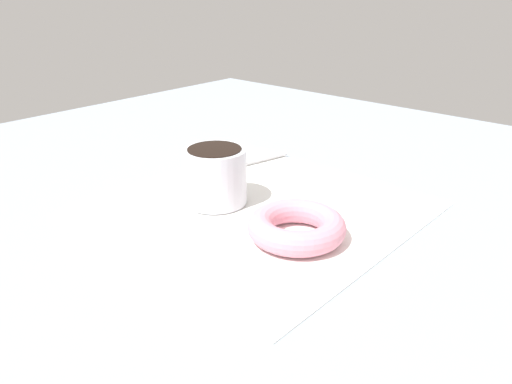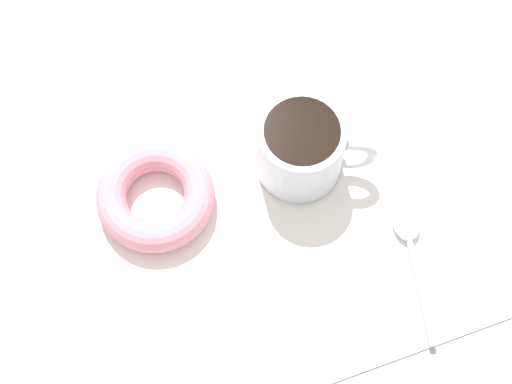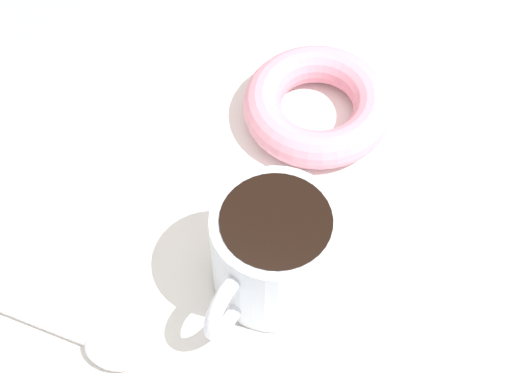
% 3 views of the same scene
% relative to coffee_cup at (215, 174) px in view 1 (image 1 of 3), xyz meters
% --- Properties ---
extents(ground_plane, '(1.20, 1.20, 0.02)m').
position_rel_coffee_cup_xyz_m(ground_plane, '(0.02, -0.02, -0.05)').
color(ground_plane, '#99A8B7').
extents(napkin, '(0.35, 0.35, 0.00)m').
position_rel_coffee_cup_xyz_m(napkin, '(0.02, -0.05, -0.04)').
color(napkin, white).
rests_on(napkin, ground_plane).
extents(coffee_cup, '(0.08, 0.10, 0.07)m').
position_rel_coffee_cup_xyz_m(coffee_cup, '(0.00, 0.00, 0.00)').
color(coffee_cup, silver).
rests_on(coffee_cup, napkin).
extents(donut, '(0.10, 0.10, 0.03)m').
position_rel_coffee_cup_xyz_m(donut, '(-0.01, -0.13, -0.02)').
color(donut, pink).
rests_on(donut, napkin).
extents(spoon, '(0.13, 0.04, 0.01)m').
position_rel_coffee_cup_xyz_m(spoon, '(0.10, 0.06, -0.03)').
color(spoon, silver).
rests_on(spoon, napkin).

